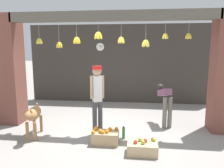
{
  "coord_description": "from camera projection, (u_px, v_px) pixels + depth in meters",
  "views": [
    {
      "loc": [
        0.68,
        -5.33,
        2.08
      ],
      "look_at": [
        0.0,
        0.45,
        1.13
      ],
      "focal_mm": 35.0,
      "sensor_mm": 36.0,
      "label": 1
    }
  ],
  "objects": [
    {
      "name": "ground_plane",
      "position": [
        110.0,
        130.0,
        5.64
      ],
      "size": [
        60.0,
        60.0,
        0.0
      ],
      "primitive_type": "plane",
      "color": "gray"
    },
    {
      "name": "shop_back_wall",
      "position": [
        120.0,
        64.0,
        8.39
      ],
      "size": [
        7.04,
        0.12,
        2.98
      ],
      "primitive_type": "cube",
      "color": "#38332D",
      "rests_on": "ground_plane"
    },
    {
      "name": "shop_pillar_left",
      "position": [
        8.0,
        70.0,
        6.03
      ],
      "size": [
        0.7,
        0.6,
        2.98
      ],
      "primitive_type": "cube",
      "color": "brown",
      "rests_on": "ground_plane"
    },
    {
      "name": "storefront_awning",
      "position": [
        110.0,
        18.0,
        5.31
      ],
      "size": [
        5.14,
        0.26,
        0.9
      ],
      "color": "#5B564C"
    },
    {
      "name": "dog",
      "position": [
        33.0,
        115.0,
        5.12
      ],
      "size": [
        0.42,
        1.05,
        0.78
      ],
      "rotation": [
        0.0,
        0.0,
        -1.38
      ],
      "color": "#9E7042",
      "rests_on": "ground_plane"
    },
    {
      "name": "shopkeeper",
      "position": [
        97.0,
        94.0,
        5.22
      ],
      "size": [
        0.32,
        0.31,
        1.68
      ],
      "rotation": [
        0.0,
        0.0,
        3.59
      ],
      "color": "#424247",
      "rests_on": "ground_plane"
    },
    {
      "name": "worker_stooping",
      "position": [
        165.0,
        99.0,
        5.9
      ],
      "size": [
        0.36,
        0.82,
        1.08
      ],
      "rotation": [
        0.0,
        0.0,
        0.21
      ],
      "color": "#6B665B",
      "rests_on": "ground_plane"
    },
    {
      "name": "fruit_crate_oranges",
      "position": [
        105.0,
        137.0,
        4.82
      ],
      "size": [
        0.58,
        0.37,
        0.34
      ],
      "color": "tan",
      "rests_on": "ground_plane"
    },
    {
      "name": "fruit_crate_apples",
      "position": [
        143.0,
        148.0,
        4.35
      ],
      "size": [
        0.6,
        0.38,
        0.31
      ],
      "color": "tan",
      "rests_on": "ground_plane"
    },
    {
      "name": "water_bottle",
      "position": [
        124.0,
        133.0,
        5.09
      ],
      "size": [
        0.07,
        0.07,
        0.29
      ],
      "color": "#38934C",
      "rests_on": "ground_plane"
    },
    {
      "name": "wall_clock",
      "position": [
        100.0,
        47.0,
        8.3
      ],
      "size": [
        0.32,
        0.03,
        0.32
      ],
      "color": "black"
    }
  ]
}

